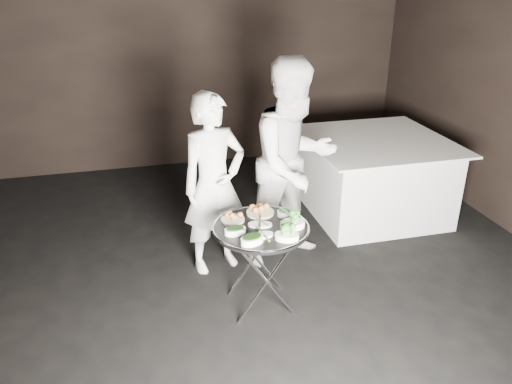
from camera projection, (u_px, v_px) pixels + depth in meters
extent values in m
cube|color=black|center=(244.00, 316.00, 4.01)|extent=(6.00, 7.00, 0.05)
cube|color=black|center=(181.00, 54.00, 6.50)|extent=(6.00, 0.05, 3.00)
cylinder|color=silver|center=(267.00, 282.00, 3.80)|extent=(0.48, 0.02, 0.70)
cylinder|color=silver|center=(267.00, 282.00, 3.80)|extent=(0.48, 0.02, 0.70)
cylinder|color=silver|center=(255.00, 257.00, 4.13)|extent=(0.48, 0.02, 0.70)
cylinder|color=silver|center=(255.00, 257.00, 4.13)|extent=(0.48, 0.02, 0.70)
cylinder|color=silver|center=(235.00, 236.00, 3.78)|extent=(0.02, 0.41, 0.02)
cylinder|color=silver|center=(286.00, 229.00, 3.88)|extent=(0.02, 0.41, 0.02)
cylinder|color=black|center=(261.00, 229.00, 3.82)|extent=(0.73, 0.73, 0.03)
torus|color=silver|center=(261.00, 227.00, 3.81)|extent=(0.75, 0.75, 0.02)
cylinder|color=beige|center=(233.00, 220.00, 3.90)|extent=(0.19, 0.19, 0.02)
cylinder|color=beige|center=(260.00, 213.00, 4.01)|extent=(0.22, 0.22, 0.02)
cylinder|color=white|center=(284.00, 213.00, 3.98)|extent=(0.11, 0.11, 0.04)
cylinder|color=silver|center=(233.00, 215.00, 3.89)|extent=(0.12, 0.15, 0.01)
cylinder|color=silver|center=(260.00, 209.00, 3.99)|extent=(0.07, 0.18, 0.01)
cylinder|color=silver|center=(285.00, 211.00, 3.96)|extent=(0.06, 0.18, 0.01)
cylinder|color=silver|center=(234.00, 228.00, 3.70)|extent=(0.16, 0.11, 0.01)
cylinder|color=silver|center=(290.00, 221.00, 3.80)|extent=(0.11, 0.15, 0.01)
cylinder|color=silver|center=(261.00, 221.00, 3.80)|extent=(0.08, 0.17, 0.01)
imported|color=silver|center=(214.00, 185.00, 4.32)|extent=(0.68, 0.55, 1.63)
imported|color=silver|center=(294.00, 163.00, 4.44)|extent=(1.09, 0.96, 1.88)
cube|color=silver|center=(373.00, 177.00, 5.51)|extent=(1.33, 1.33, 0.83)
cube|color=silver|center=(377.00, 140.00, 5.33)|extent=(1.50, 1.50, 0.02)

